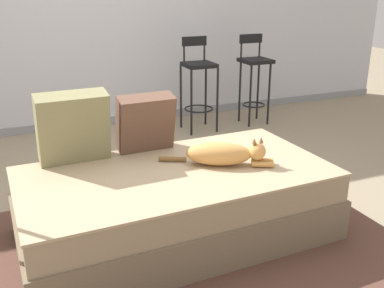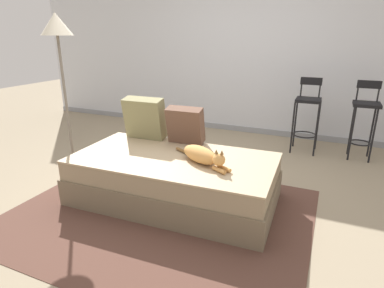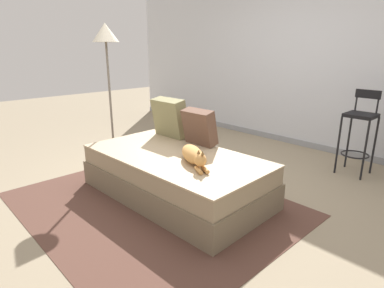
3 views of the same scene
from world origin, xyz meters
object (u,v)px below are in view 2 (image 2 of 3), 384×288
(throw_pillow_corner, at_px, (145,118))
(cat, at_px, (202,155))
(bar_stool_by_doorway, at_px, (365,114))
(bar_stool_near_window, at_px, (307,111))
(throw_pillow_middle, at_px, (185,125))
(floor_lamp, at_px, (58,41))
(couch, at_px, (174,178))

(throw_pillow_corner, relative_size, cat, 0.69)
(throw_pillow_corner, relative_size, bar_stool_by_doorway, 0.46)
(throw_pillow_corner, relative_size, bar_stool_near_window, 0.46)
(throw_pillow_middle, relative_size, cat, 0.60)
(cat, bearing_deg, bar_stool_by_doorway, 55.31)
(cat, xyz_separation_m, floor_lamp, (-1.64, 0.09, 0.97))
(throw_pillow_middle, relative_size, bar_stool_near_window, 0.40)
(bar_stool_near_window, xyz_separation_m, bar_stool_by_doorway, (0.70, 0.00, 0.02))
(bar_stool_near_window, bearing_deg, throw_pillow_middle, -124.29)
(couch, height_order, throw_pillow_middle, throw_pillow_middle)
(throw_pillow_middle, height_order, bar_stool_near_window, bar_stool_near_window)
(cat, height_order, bar_stool_by_doorway, bar_stool_by_doorway)
(throw_pillow_corner, bearing_deg, bar_stool_by_doorway, 35.45)
(bar_stool_near_window, relative_size, bar_stool_by_doorway, 1.00)
(couch, distance_m, cat, 0.43)
(throw_pillow_middle, distance_m, bar_stool_near_window, 1.95)
(throw_pillow_middle, bearing_deg, bar_stool_near_window, 55.71)
(cat, xyz_separation_m, bar_stool_by_doorway, (1.42, 2.05, 0.07))
(throw_pillow_corner, bearing_deg, floor_lamp, -156.19)
(couch, distance_m, bar_stool_by_doorway, 2.69)
(bar_stool_by_doorway, bearing_deg, cat, -124.69)
(cat, bearing_deg, couch, 173.94)
(bar_stool_by_doorway, distance_m, floor_lamp, 3.75)
(throw_pillow_corner, height_order, throw_pillow_middle, throw_pillow_corner)
(bar_stool_near_window, xyz_separation_m, floor_lamp, (-2.36, -1.97, 0.92))
(couch, bearing_deg, throw_pillow_corner, 144.32)
(throw_pillow_corner, bearing_deg, cat, -26.42)
(throw_pillow_corner, height_order, floor_lamp, floor_lamp)
(throw_pillow_corner, bearing_deg, throw_pillow_middle, 2.07)
(bar_stool_near_window, bearing_deg, couch, -117.07)
(throw_pillow_corner, height_order, cat, throw_pillow_corner)
(couch, xyz_separation_m, throw_pillow_corner, (-0.55, 0.39, 0.46))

